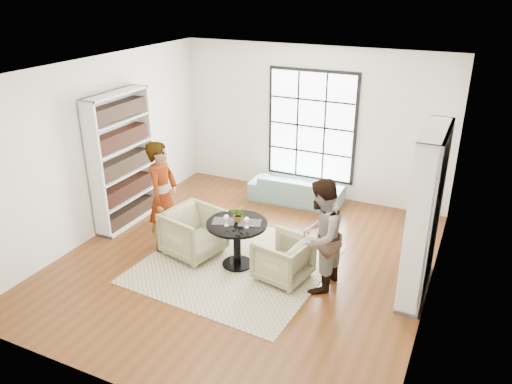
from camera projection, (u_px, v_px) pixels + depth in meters
The scene contains 16 objects.
ground at pixel (246, 260), 7.98m from camera, with size 6.00×6.00×0.00m, color #5B2F15.
room_shell at pixel (260, 176), 7.93m from camera, with size 6.00×6.01×6.00m.
rug at pixel (236, 264), 7.86m from camera, with size 2.72×2.72×0.01m, color tan.
pedestal_table at pixel (237, 235), 7.62m from camera, with size 0.93×0.93×0.74m.
sofa at pixel (296, 189), 9.94m from camera, with size 1.84×0.72×0.54m, color gray.
armchair_left at pixel (194, 233), 8.00m from camera, with size 0.83×0.85×0.77m, color tan.
armchair_right at pixel (283, 259), 7.37m from camera, with size 0.72×0.74×0.67m, color #C3C08B.
person_left at pixel (163, 196), 8.01m from camera, with size 0.67×0.44×1.84m, color gray.
person_right at pixel (320, 236), 6.95m from camera, with size 0.82×0.64×1.68m, color gray.
placemat_left at pixel (224, 221), 7.58m from camera, with size 0.34×0.26×0.01m, color black.
placemat_right at pixel (250, 223), 7.53m from camera, with size 0.34×0.26×0.01m, color black.
cutlery_left at pixel (224, 221), 7.57m from camera, with size 0.14×0.22×0.01m, color #BABABF, non-canonical shape.
cutlery_right at pixel (250, 222), 7.53m from camera, with size 0.14×0.22×0.01m, color #BABABF, non-canonical shape.
wine_glass_left at pixel (226, 218), 7.40m from camera, with size 0.08×0.08×0.18m.
wine_glass_right at pixel (247, 220), 7.35m from camera, with size 0.08×0.08×0.17m.
flower_centerpiece at pixel (239, 215), 7.53m from camera, with size 0.21×0.18×0.23m, color gray.
Camera 1 is at (3.07, -6.17, 4.17)m, focal length 35.00 mm.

